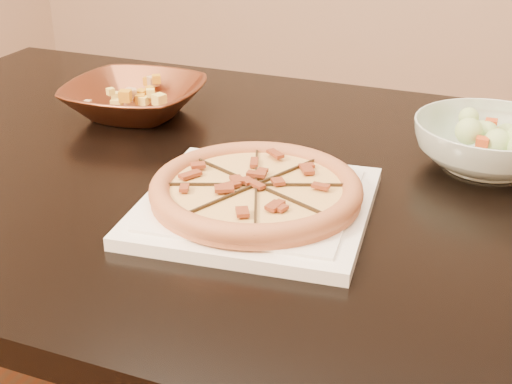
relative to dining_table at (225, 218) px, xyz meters
The scene contains 7 objects.
dining_table is the anchor object (origin of this frame).
plate 0.19m from the dining_table, 49.75° to the right, with size 0.34×0.34×0.02m.
pizza 0.21m from the dining_table, 49.76° to the right, with size 0.29×0.29×0.03m.
bronze_bowl 0.31m from the dining_table, 149.15° to the left, with size 0.25×0.25×0.06m, color brown.
mixed_dish 0.33m from the dining_table, 149.30° to the left, with size 0.12×0.12×0.03m.
salad_bowl 0.43m from the dining_table, 22.15° to the left, with size 0.23×0.23×0.07m, color silver.
salad 0.45m from the dining_table, 22.06° to the left, with size 0.09×0.12×0.04m.
Camera 1 is at (0.42, -1.05, 1.20)m, focal length 50.00 mm.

